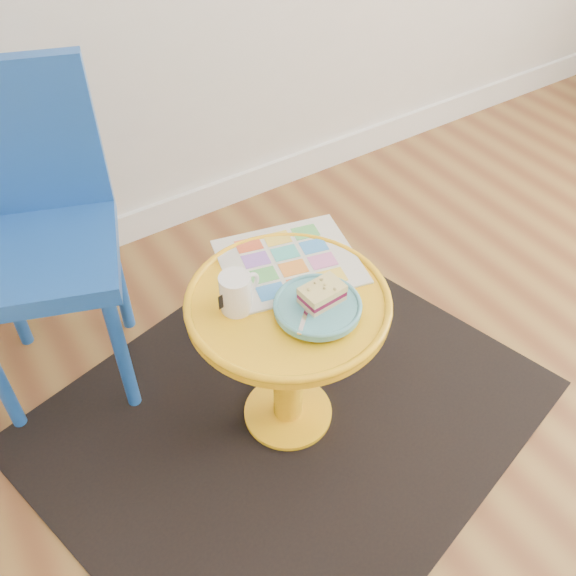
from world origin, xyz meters
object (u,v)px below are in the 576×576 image
chair (33,221)px  newspaper (289,261)px  side_table (288,337)px  plate (318,307)px  mug (236,292)px

chair → newspaper: (0.50, -0.44, -0.05)m
side_table → plate: bearing=-65.1°
side_table → plate: plate is taller
side_table → plate: (0.03, -0.07, 0.15)m
side_table → chair: (-0.42, 0.55, 0.19)m
newspaper → plate: 0.19m
newspaper → chair: bearing=151.9°
side_table → plate: size_ratio=2.42×
side_table → mug: size_ratio=4.59×
chair → mug: 0.59m
newspaper → mug: size_ratio=3.14×
chair → newspaper: bearing=-21.4°
chair → plate: (0.45, -0.62, -0.04)m
side_table → chair: chair is taller
chair → side_table: bearing=-32.5°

